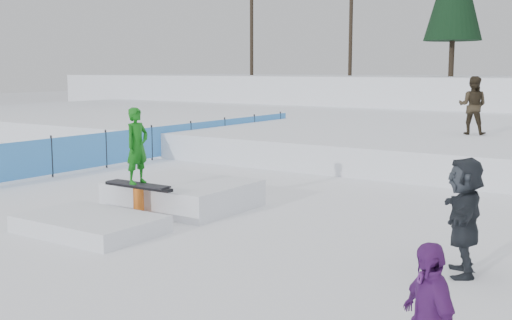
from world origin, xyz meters
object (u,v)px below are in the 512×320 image
Objects in this scene: safety_fence at (152,143)px; walker_olive at (473,105)px; jib_rail_feature at (159,198)px; spectator_dark at (464,216)px.

safety_fence is 8.88× the size of walker_olive.
walker_olive reaches higher than safety_fence.
jib_rail_feature is (5.29, -5.46, -0.25)m from safety_fence.
walker_olive is 11.53m from jib_rail_feature.
walker_olive reaches higher than jib_rail_feature.
jib_rail_feature reaches higher than safety_fence.
safety_fence is 12.80m from spectator_dark.
jib_rail_feature is (-2.94, -11.06, -1.40)m from walker_olive.
safety_fence is at bearing 29.00° from walker_olive.
walker_olive is 0.41× the size of jib_rail_feature.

